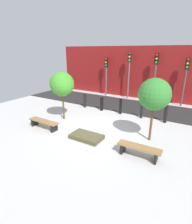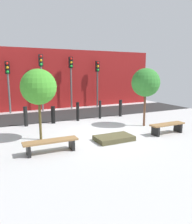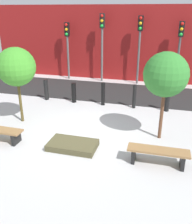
# 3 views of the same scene
# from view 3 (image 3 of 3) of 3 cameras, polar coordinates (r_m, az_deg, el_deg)

# --- Properties ---
(ground_plane) EXTENTS (18.00, 18.00, 0.00)m
(ground_plane) POSITION_cam_3_polar(r_m,az_deg,el_deg) (8.62, -3.25, -5.22)
(ground_plane) COLOR #B7B7B7
(road_strip) EXTENTS (18.00, 3.41, 0.01)m
(road_strip) POSITION_cam_3_polar(r_m,az_deg,el_deg) (13.07, 3.67, 4.59)
(road_strip) COLOR #242424
(road_strip) RESTS_ON ground
(building_facade) EXTENTS (16.20, 0.50, 4.26)m
(building_facade) POSITION_cam_3_polar(r_m,az_deg,el_deg) (15.29, 6.11, 15.28)
(building_facade) COLOR maroon
(building_facade) RESTS_ON ground
(bench_right) EXTENTS (1.68, 0.45, 0.46)m
(bench_right) POSITION_cam_3_polar(r_m,az_deg,el_deg) (7.13, 13.97, -9.23)
(bench_right) COLOR black
(bench_right) RESTS_ON ground
(planter_bed) EXTENTS (1.49, 0.88, 0.19)m
(planter_bed) POSITION_cam_3_polar(r_m,az_deg,el_deg) (7.83, -5.36, -7.54)
(planter_bed) COLOR #4C472C
(planter_bed) RESTS_ON ground
(tree_behind_left_bench) EXTENTS (1.38, 1.38, 2.80)m
(tree_behind_left_bench) POSITION_cam_3_polar(r_m,az_deg,el_deg) (9.42, -17.78, 9.75)
(tree_behind_left_bench) COLOR #4E421F
(tree_behind_left_bench) RESTS_ON ground
(tree_behind_right_bench) EXTENTS (1.38, 1.38, 2.85)m
(tree_behind_right_bench) POSITION_cam_3_polar(r_m,az_deg,el_deg) (7.93, 15.68, 8.16)
(tree_behind_right_bench) COLOR brown
(tree_behind_right_bench) RESTS_ON ground
(bollard_far_left) EXTENTS (0.20, 0.20, 0.99)m
(bollard_far_left) POSITION_cam_3_polar(r_m,az_deg,el_deg) (12.03, -11.32, 5.06)
(bollard_far_left) COLOR black
(bollard_far_left) RESTS_ON ground
(bollard_left) EXTENTS (0.21, 0.21, 0.91)m
(bollard_left) POSITION_cam_3_polar(r_m,az_deg,el_deg) (11.50, -5.10, 4.41)
(bollard_left) COLOR black
(bollard_left) RESTS_ON ground
(bollard_center) EXTENTS (0.16, 0.16, 1.04)m
(bollard_center) POSITION_cam_3_polar(r_m,az_deg,el_deg) (11.09, 1.63, 4.16)
(bollard_center) COLOR black
(bollard_center) RESTS_ON ground
(bollard_right) EXTENTS (0.15, 0.15, 1.05)m
(bollard_right) POSITION_cam_3_polar(r_m,az_deg,el_deg) (10.87, 8.74, 3.53)
(bollard_right) COLOR black
(bollard_right) RESTS_ON ground
(bollard_far_right) EXTENTS (0.19, 0.19, 1.01)m
(bollard_far_right) POSITION_cam_3_polar(r_m,az_deg,el_deg) (10.82, 16.02, 2.71)
(bollard_far_right) COLOR black
(bollard_far_right) RESTS_ON ground
(traffic_light_west) EXTENTS (0.28, 0.27, 3.31)m
(traffic_light_west) POSITION_cam_3_polar(r_m,az_deg,el_deg) (15.36, -6.57, 15.94)
(traffic_light_west) COLOR #585858
(traffic_light_west) RESTS_ON ground
(traffic_light_mid_west) EXTENTS (0.28, 0.27, 3.80)m
(traffic_light_mid_west) POSITION_cam_3_polar(r_m,az_deg,el_deg) (14.68, 1.40, 17.02)
(traffic_light_mid_west) COLOR #5D5D5D
(traffic_light_mid_west) RESTS_ON ground
(traffic_light_mid_east) EXTENTS (0.28, 0.27, 3.70)m
(traffic_light_mid_east) POSITION_cam_3_polar(r_m,az_deg,el_deg) (14.33, 9.95, 16.33)
(traffic_light_mid_east) COLOR #535353
(traffic_light_mid_east) RESTS_ON ground
(traffic_light_east) EXTENTS (0.28, 0.27, 3.45)m
(traffic_light_east) POSITION_cam_3_polar(r_m,az_deg,el_deg) (14.29, 18.62, 14.85)
(traffic_light_east) COLOR #4A4A4A
(traffic_light_east) RESTS_ON ground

